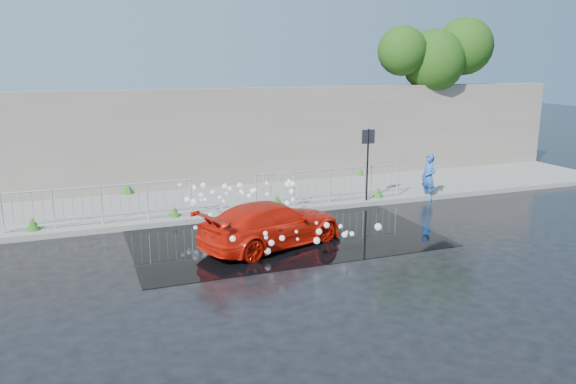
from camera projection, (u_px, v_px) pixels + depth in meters
name	position (u px, v px, depth m)	size (l,w,h in m)	color
ground	(278.00, 249.00, 14.10)	(90.00, 90.00, 0.00)	black
pavement	(227.00, 201.00, 18.63)	(30.00, 4.00, 0.15)	slate
curb	(244.00, 216.00, 16.81)	(30.00, 0.25, 0.16)	slate
retaining_wall	(210.00, 138.00, 20.22)	(30.00, 0.60, 3.50)	#6C645B
puddle	(282.00, 235.00, 15.18)	(8.00, 5.00, 0.01)	black
sign_post	(368.00, 153.00, 17.98)	(0.45, 0.06, 2.50)	black
tree	(438.00, 55.00, 23.10)	(5.18, 2.59, 6.39)	#332114
railing_left	(102.00, 203.00, 15.60)	(5.05, 0.05, 1.10)	silver
railing_right	(330.00, 184.00, 18.02)	(5.05, 0.05, 1.10)	silver
weeds	(221.00, 198.00, 17.99)	(12.17, 3.93, 0.38)	#245516
water_spray	(255.00, 207.00, 15.32)	(3.67, 5.51, 1.02)	white
red_car	(272.00, 224.00, 14.20)	(1.60, 3.94, 1.14)	red
person	(429.00, 177.00, 18.90)	(0.57, 0.37, 1.56)	#2253AA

